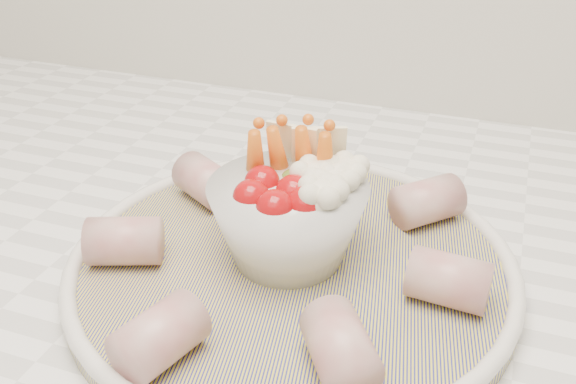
% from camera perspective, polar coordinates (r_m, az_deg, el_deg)
% --- Properties ---
extents(serving_platter, '(0.38, 0.38, 0.02)m').
position_cam_1_polar(serving_platter, '(0.48, 0.35, -6.41)').
color(serving_platter, navy).
rests_on(serving_platter, kitchen_counter).
extents(veggie_bowl, '(0.11, 0.11, 0.10)m').
position_cam_1_polar(veggie_bowl, '(0.46, 0.28, -1.80)').
color(veggie_bowl, silver).
rests_on(veggie_bowl, serving_platter).
extents(cured_meat_rolls, '(0.29, 0.31, 0.04)m').
position_cam_1_polar(cured_meat_rolls, '(0.47, 0.24, -4.18)').
color(cured_meat_rolls, '#A84D4D').
rests_on(cured_meat_rolls, serving_platter).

